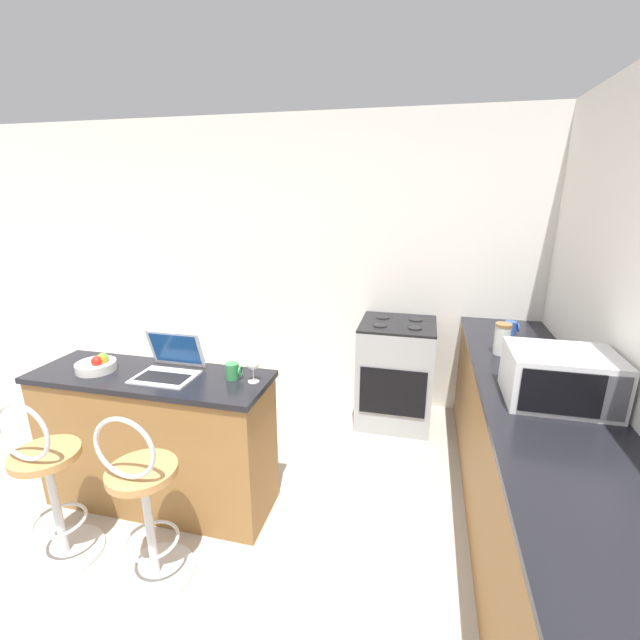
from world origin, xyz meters
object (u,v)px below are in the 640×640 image
object	(u,v)px
laptop	(170,364)
storage_jar	(502,339)
microwave	(560,378)
stove_range	(395,372)
wine_glass_tall	(253,365)
bar_stool_near	(49,486)
fruit_bowl	(97,365)
mug_green	(233,371)
mug_blue	(511,328)
bar_stool_far	(144,504)

from	to	relation	value
laptop	storage_jar	world-z (taller)	laptop
microwave	stove_range	size ratio (longest dim) A/B	0.57
stove_range	wine_glass_tall	world-z (taller)	wine_glass_tall
bar_stool_near	fruit_bowl	bearing A→B (deg)	95.69
microwave	mug_green	distance (m)	1.77
wine_glass_tall	storage_jar	size ratio (longest dim) A/B	0.69
mug_green	mug_blue	bearing A→B (deg)	36.11
stove_range	mug_blue	bearing A→B (deg)	-6.28
stove_range	fruit_bowl	world-z (taller)	fruit_bowl
bar_stool_near	mug_blue	xyz separation A→B (m)	(2.53, 1.86, 0.49)
laptop	wine_glass_tall	world-z (taller)	laptop
storage_jar	bar_stool_near	bearing A→B (deg)	-149.59
mug_blue	mug_green	xyz separation A→B (m)	(-1.72, -1.26, -0.00)
bar_stool_near	wine_glass_tall	bearing A→B (deg)	32.17
microwave	fruit_bowl	xyz separation A→B (m)	(-2.62, -0.22, -0.10)
bar_stool_near	mug_green	world-z (taller)	mug_green
bar_stool_far	mug_blue	bearing A→B (deg)	43.64
bar_stool_far	microwave	world-z (taller)	microwave
mug_blue	fruit_bowl	bearing A→B (deg)	-152.39
bar_stool_near	microwave	size ratio (longest dim) A/B	1.91
microwave	bar_stool_far	bearing A→B (deg)	-159.67
storage_jar	mug_blue	bearing A→B (deg)	73.33
laptop	storage_jar	xyz separation A→B (m)	(1.98, 0.83, 0.05)
laptop	mug_green	size ratio (longest dim) A/B	3.63
fruit_bowl	bar_stool_far	bearing A→B (deg)	-39.31
laptop	mug_green	xyz separation A→B (m)	(0.39, 0.03, -0.01)
microwave	mug_blue	world-z (taller)	microwave
microwave	mug_green	bearing A→B (deg)	-175.68
fruit_bowl	bar_stool_near	bearing A→B (deg)	-84.31
laptop	wine_glass_tall	bearing A→B (deg)	1.58
wine_glass_tall	storage_jar	world-z (taller)	storage_jar
wine_glass_tall	laptop	bearing A→B (deg)	-178.42
wine_glass_tall	storage_jar	distance (m)	1.66
mug_green	bar_stool_near	bearing A→B (deg)	-143.08
bar_stool_near	bar_stool_far	world-z (taller)	same
stove_range	fruit_bowl	size ratio (longest dim) A/B	3.90
bar_stool_far	microwave	distance (m)	2.20
bar_stool_far	mug_blue	xyz separation A→B (m)	(1.95, 1.86, 0.49)
mug_blue	storage_jar	xyz separation A→B (m)	(-0.14, -0.46, 0.06)
wine_glass_tall	fruit_bowl	bearing A→B (deg)	-175.52
wine_glass_tall	storage_jar	bearing A→B (deg)	29.23
bar_stool_near	fruit_bowl	distance (m)	0.70
stove_range	wine_glass_tall	xyz separation A→B (m)	(-0.73, -1.36, 0.55)
microwave	fruit_bowl	bearing A→B (deg)	-175.09
microwave	mug_green	xyz separation A→B (m)	(-1.76, -0.13, -0.09)
bar_stool_near	storage_jar	size ratio (longest dim) A/B	4.62
laptop	stove_range	size ratio (longest dim) A/B	0.39
microwave	stove_range	bearing A→B (deg)	126.29
bar_stool_far	storage_jar	xyz separation A→B (m)	(1.81, 1.40, 0.55)
mug_blue	fruit_bowl	distance (m)	2.91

